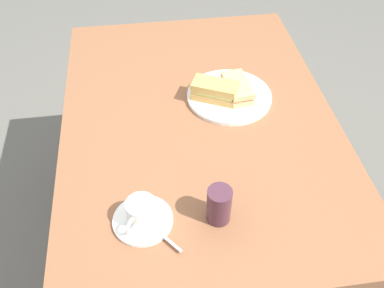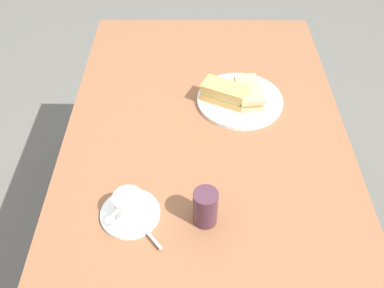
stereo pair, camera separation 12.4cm
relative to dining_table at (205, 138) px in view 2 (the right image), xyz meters
The scene contains 9 objects.
ground_plane 0.67m from the dining_table, ahead, with size 6.00×6.00×0.00m, color #626058.
dining_table is the anchor object (origin of this frame).
sandwich_plate 0.17m from the dining_table, 124.79° to the left, with size 0.29×0.29×0.01m, color white.
sandwich_front 0.21m from the dining_table, 120.08° to the left, with size 0.16×0.09×0.05m.
sandwich_back 0.17m from the dining_table, 138.27° to the left, with size 0.13×0.17×0.06m.
coffee_saucer 0.44m from the dining_table, 28.30° to the right, with size 0.16×0.16×0.01m, color white.
coffee_cup 0.46m from the dining_table, 28.34° to the right, with size 0.10×0.08×0.07m.
spoon 0.48m from the dining_table, 19.95° to the right, with size 0.08×0.07×0.01m.
drinking_glass 0.42m from the dining_table, ahead, with size 0.06×0.06×0.11m, color #482735.
Camera 2 is at (1.02, -0.04, 1.69)m, focal length 39.28 mm.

